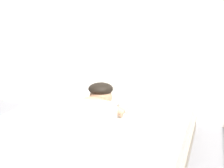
{
  "coord_description": "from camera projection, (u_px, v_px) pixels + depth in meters",
  "views": [
    {
      "loc": [
        0.84,
        -1.3,
        1.02
      ],
      "look_at": [
        0.05,
        0.7,
        0.56
      ],
      "focal_mm": 42.93,
      "sensor_mm": 36.0,
      "label": 1
    }
  ],
  "objects": [
    {
      "name": "pillow",
      "position": [
        95.0,
        99.0,
        2.49
      ],
      "size": [
        0.52,
        0.32,
        0.11
      ],
      "primitive_type": "ellipsoid",
      "color": "white",
      "rests_on": "bed"
    },
    {
      "name": "coffee_cup",
      "position": [
        132.0,
        110.0,
        2.21
      ],
      "size": [
        0.12,
        0.09,
        0.07
      ],
      "color": "white",
      "rests_on": "bed"
    },
    {
      "name": "back_wall",
      "position": [
        137.0,
        5.0,
        2.9
      ],
      "size": [
        4.19,
        0.12,
        2.5
      ],
      "color": "silver",
      "rests_on": "ground"
    },
    {
      "name": "cell_phone",
      "position": [
        91.0,
        134.0,
        1.8
      ],
      "size": [
        0.07,
        0.14,
        0.01
      ],
      "primitive_type": "cube",
      "color": "black",
      "rests_on": "bed"
    },
    {
      "name": "person_lying",
      "position": [
        80.0,
        116.0,
        1.86
      ],
      "size": [
        0.43,
        0.92,
        0.27
      ],
      "color": "white",
      "rests_on": "bed"
    },
    {
      "name": "bed",
      "position": [
        86.0,
        142.0,
        2.06
      ],
      "size": [
        1.5,
        1.95,
        0.31
      ],
      "color": "gray",
      "rests_on": "ground"
    }
  ]
}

